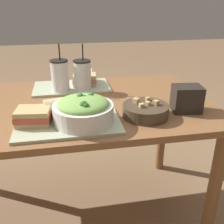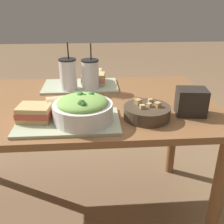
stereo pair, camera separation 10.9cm
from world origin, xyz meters
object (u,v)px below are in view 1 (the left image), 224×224
at_px(chip_bag, 187,99).
at_px(napkin_folded, 60,104).
at_px(baguette_near, 57,107).
at_px(drink_cup_red, 82,76).
at_px(baguette_far, 85,75).
at_px(sandwich_near, 33,116).
at_px(soup_bowl, 146,110).
at_px(salad_bowl, 83,110).
at_px(sandwich_far, 85,80).
at_px(drink_cup_dark, 60,77).

bearing_deg(chip_bag, napkin_folded, 169.52).
height_order(baguette_near, drink_cup_red, drink_cup_red).
xyz_separation_m(baguette_near, baguette_far, (0.16, 0.47, 0.00)).
relative_size(sandwich_near, baguette_near, 1.28).
bearing_deg(baguette_near, drink_cup_red, -35.12).
distance_m(soup_bowl, chip_bag, 0.20).
bearing_deg(salad_bowl, sandwich_far, 84.41).
relative_size(salad_bowl, baguette_near, 2.11).
bearing_deg(sandwich_far, chip_bag, -39.42).
xyz_separation_m(sandwich_far, baguette_far, (0.01, 0.08, 0.01)).
xyz_separation_m(soup_bowl, sandwich_near, (-0.47, -0.01, 0.01)).
bearing_deg(baguette_far, drink_cup_dark, 139.16).
bearing_deg(drink_cup_dark, napkin_folded, -92.97).
bearing_deg(drink_cup_dark, baguette_far, 45.59).
bearing_deg(soup_bowl, salad_bowl, -174.17).
xyz_separation_m(sandwich_far, drink_cup_dark, (-0.13, -0.07, 0.05)).
height_order(drink_cup_dark, napkin_folded, drink_cup_dark).
height_order(baguette_near, chip_bag, chip_bag).
height_order(baguette_near, sandwich_far, baguette_near).
bearing_deg(salad_bowl, drink_cup_dark, 102.40).
bearing_deg(sandwich_near, drink_cup_red, 66.33).
bearing_deg(salad_bowl, baguette_far, 84.17).
height_order(salad_bowl, sandwich_far, salad_bowl).
height_order(soup_bowl, sandwich_near, same).
bearing_deg(drink_cup_red, baguette_far, 80.02).
bearing_deg(drink_cup_red, soup_bowl, -57.33).
height_order(salad_bowl, sandwich_near, salad_bowl).
height_order(salad_bowl, drink_cup_dark, drink_cup_dark).
height_order(soup_bowl, baguette_far, baguette_far).
distance_m(sandwich_far, chip_bag, 0.60).
height_order(sandwich_near, drink_cup_dark, drink_cup_dark).
distance_m(soup_bowl, sandwich_near, 0.47).
bearing_deg(chip_bag, sandwich_far, 142.50).
distance_m(soup_bowl, drink_cup_red, 0.45).
bearing_deg(sandwich_near, drink_cup_dark, 81.16).
xyz_separation_m(baguette_near, sandwich_far, (0.15, 0.39, -0.01)).
relative_size(salad_bowl, sandwich_far, 1.73).
height_order(baguette_far, chip_bag, chip_bag).
distance_m(soup_bowl, sandwich_far, 0.50).
bearing_deg(chip_bag, baguette_near, -175.77).
bearing_deg(drink_cup_red, drink_cup_dark, 180.00).
bearing_deg(napkin_folded, salad_bowl, -67.56).
xyz_separation_m(baguette_near, drink_cup_red, (0.14, 0.32, 0.04)).
bearing_deg(chip_bag, soup_bowl, -165.35).
xyz_separation_m(sandwich_far, napkin_folded, (-0.14, -0.24, -0.04)).
bearing_deg(drink_cup_red, baguette_near, -113.07).
distance_m(baguette_far, chip_bag, 0.65).
distance_m(baguette_far, drink_cup_dark, 0.21).
distance_m(sandwich_near, drink_cup_dark, 0.40).
bearing_deg(chip_bag, salad_bowl, -166.24).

